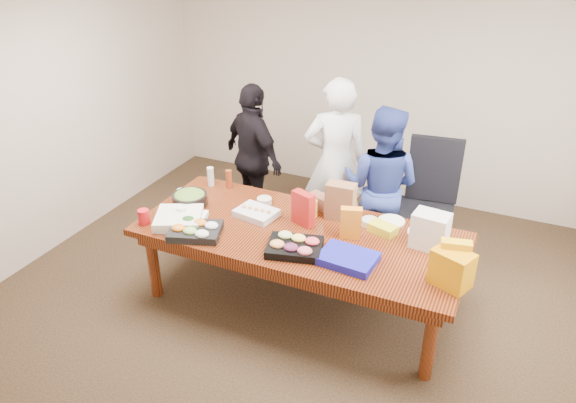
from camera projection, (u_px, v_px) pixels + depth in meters
The scene contains 35 objects.
floor at pixel (299, 302), 5.04m from camera, with size 5.50×5.00×0.02m, color #47301E.
wall_back at pixel (384, 88), 6.42m from camera, with size 5.50×0.04×2.70m, color beige.
wall_front at pixel (75, 382), 2.39m from camera, with size 5.50×0.04×2.70m, color beige.
wall_left at pixel (45, 120), 5.41m from camera, with size 0.04×5.00×2.70m, color beige.
conference_table at pixel (299, 268), 4.86m from camera, with size 2.80×1.20×0.75m, color #4C1C0F.
office_chair at pixel (425, 210), 5.33m from camera, with size 0.62×0.62×1.21m, color black.
person_center at pixel (336, 162), 5.63m from camera, with size 0.65×0.43×1.78m, color white.
person_right at pixel (381, 186), 5.33m from camera, with size 0.79×0.61×1.62m, color navy.
person_left at pixel (254, 157), 5.96m from camera, with size 0.95×0.40×1.62m, color black.
veggie_tray at pixel (195, 231), 4.63m from camera, with size 0.42×0.33×0.06m, color black.
fruit_tray at pixel (295, 247), 4.40m from camera, with size 0.44×0.34×0.07m, color black.
sheet_cake at pixel (256, 213), 4.91m from camera, with size 0.35×0.27×0.06m, color silver.
salad_bowl at pixel (190, 199), 5.10m from camera, with size 0.33×0.33×0.11m, color black.
chip_bag_blue at pixel (348, 259), 4.26m from camera, with size 0.43×0.32×0.06m, color #1717A2.
chip_bag_red at pixel (303, 209), 4.73m from camera, with size 0.21×0.09×0.30m, color #A61916.
chip_bag_yellow at pixel (454, 260), 4.01m from camera, with size 0.22×0.09×0.33m, color #EDB40E.
chip_bag_orange at pixel (351, 223), 4.54m from camera, with size 0.18×0.08×0.28m, color orange.
mayo_jar at pixel (312, 206), 4.95m from camera, with size 0.08×0.08×0.13m, color silver.
mustard_bottle at pixel (314, 209), 4.88m from camera, with size 0.06×0.06×0.16m, color gold.
dressing_bottle at pixel (229, 179), 5.39m from camera, with size 0.06×0.06×0.19m, color maroon.
ranch_bottle at pixel (211, 177), 5.43m from camera, with size 0.06×0.06×0.19m, color silver.
banana_bunch at pixel (383, 229), 4.65m from camera, with size 0.23×0.14×0.08m, color yellow.
bread_loaf at pixel (324, 202), 5.03m from camera, with size 0.30×0.13×0.12m, color brown.
kraft_bag at pixel (341, 201), 4.82m from camera, with size 0.26×0.15×0.33m, color brown.
red_cup at pixel (144, 217), 4.78m from camera, with size 0.10×0.10×0.13m, color red.
clear_cup_a at pixel (182, 213), 4.86m from camera, with size 0.09×0.09×0.12m, color white.
clear_cup_b at pixel (181, 194), 5.20m from camera, with size 0.07×0.07×0.10m, color silver.
pizza_box_lower at pixel (181, 222), 4.79m from camera, with size 0.39×0.39×0.05m, color white.
pizza_box_upper at pixel (179, 216), 4.78m from camera, with size 0.39×0.39×0.05m, color white.
plate_a at pixel (424, 233), 4.65m from camera, with size 0.27×0.27×0.02m, color white.
plate_b at pixel (391, 221), 4.83m from camera, with size 0.24×0.24×0.01m, color white.
dip_bowl_a at pixel (370, 222), 4.77m from camera, with size 0.15×0.15×0.06m, color silver.
dip_bowl_b at pixel (264, 201), 5.13m from camera, with size 0.14×0.14×0.06m, color beige.
grocery_bag_white at pixel (430, 230), 4.41m from camera, with size 0.28×0.20×0.30m, color silver.
grocery_bag_yellow at pixel (452, 269), 3.95m from camera, with size 0.28×0.19×0.28m, color orange.
Camera 1 is at (1.57, -3.71, 3.17)m, focal length 34.14 mm.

